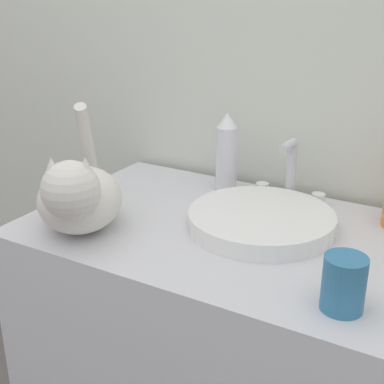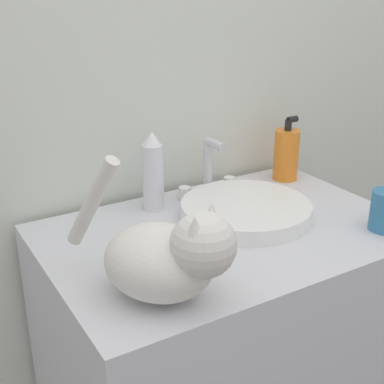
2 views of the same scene
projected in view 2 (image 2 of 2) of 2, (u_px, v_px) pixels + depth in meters
name	position (u px, v px, depth m)	size (l,w,h in m)	color
wall_back	(158.00, 37.00, 1.36)	(6.00, 0.05, 2.50)	silver
vanity_cabinet	(223.00, 374.00, 1.41)	(0.85, 0.58, 0.84)	silver
sink_basin	(246.00, 210.00, 1.31)	(0.32, 0.32, 0.04)	white
faucet	(209.00, 172.00, 1.43)	(0.18, 0.08, 0.16)	silver
cat	(168.00, 256.00, 0.96)	(0.26, 0.34, 0.26)	silver
soap_bottle	(286.00, 154.00, 1.54)	(0.07, 0.07, 0.19)	orange
spray_bottle	(153.00, 172.00, 1.33)	(0.05, 0.05, 0.20)	silver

